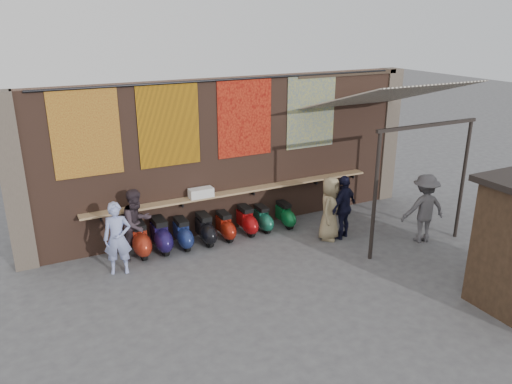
# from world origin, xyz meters

# --- Properties ---
(ground) EXTENTS (70.00, 70.00, 0.00)m
(ground) POSITION_xyz_m (0.00, 0.00, 0.00)
(ground) COLOR #474749
(ground) RESTS_ON ground
(brick_wall) EXTENTS (10.00, 0.40, 4.00)m
(brick_wall) POSITION_xyz_m (0.00, 2.70, 2.00)
(brick_wall) COLOR brown
(brick_wall) RESTS_ON ground
(pier_left) EXTENTS (0.50, 0.50, 4.00)m
(pier_left) POSITION_xyz_m (-5.20, 2.70, 2.00)
(pier_left) COLOR #4C4238
(pier_left) RESTS_ON ground
(pier_right) EXTENTS (0.50, 0.50, 4.00)m
(pier_right) POSITION_xyz_m (5.20, 2.70, 2.00)
(pier_right) COLOR #4C4238
(pier_right) RESTS_ON ground
(eating_counter) EXTENTS (8.00, 0.32, 0.05)m
(eating_counter) POSITION_xyz_m (0.00, 2.33, 1.10)
(eating_counter) COLOR #9E7A51
(eating_counter) RESTS_ON brick_wall
(shelf_box) EXTENTS (0.61, 0.28, 0.23)m
(shelf_box) POSITION_xyz_m (-1.02, 2.30, 1.24)
(shelf_box) COLOR white
(shelf_box) RESTS_ON eating_counter
(tapestry_redgold) EXTENTS (1.50, 0.02, 2.00)m
(tapestry_redgold) POSITION_xyz_m (-3.60, 2.48, 3.00)
(tapestry_redgold) COLOR maroon
(tapestry_redgold) RESTS_ON brick_wall
(tapestry_sun) EXTENTS (1.50, 0.02, 2.00)m
(tapestry_sun) POSITION_xyz_m (-1.70, 2.48, 3.00)
(tapestry_sun) COLOR orange
(tapestry_sun) RESTS_ON brick_wall
(tapestry_orange) EXTENTS (1.50, 0.02, 2.00)m
(tapestry_orange) POSITION_xyz_m (0.30, 2.48, 3.00)
(tapestry_orange) COLOR #B83017
(tapestry_orange) RESTS_ON brick_wall
(tapestry_multi) EXTENTS (1.50, 0.02, 2.00)m
(tapestry_multi) POSITION_xyz_m (2.30, 2.48, 3.00)
(tapestry_multi) COLOR #26438D
(tapestry_multi) RESTS_ON brick_wall
(hang_rail) EXTENTS (9.50, 0.06, 0.06)m
(hang_rail) POSITION_xyz_m (0.00, 2.47, 3.98)
(hang_rail) COLOR black
(hang_rail) RESTS_ON brick_wall
(scooter_stool_0) EXTENTS (0.39, 0.88, 0.83)m
(scooter_stool_0) POSITION_xyz_m (-2.72, 2.03, 0.42)
(scooter_stool_0) COLOR #9C2714
(scooter_stool_0) RESTS_ON ground
(scooter_stool_1) EXTENTS (0.39, 0.87, 0.83)m
(scooter_stool_1) POSITION_xyz_m (-2.20, 2.02, 0.41)
(scooter_stool_1) COLOR #1C1246
(scooter_stool_1) RESTS_ON ground
(scooter_stool_2) EXTENTS (0.35, 0.78, 0.74)m
(scooter_stool_2) POSITION_xyz_m (-1.66, 1.98, 0.37)
(scooter_stool_2) COLOR navy
(scooter_stool_2) RESTS_ON ground
(scooter_stool_3) EXTENTS (0.36, 0.80, 0.76)m
(scooter_stool_3) POSITION_xyz_m (-1.08, 1.96, 0.38)
(scooter_stool_3) COLOR black
(scooter_stool_3) RESTS_ON ground
(scooter_stool_4) EXTENTS (0.33, 0.74, 0.71)m
(scooter_stool_4) POSITION_xyz_m (-0.53, 1.97, 0.35)
(scooter_stool_4) COLOR maroon
(scooter_stool_4) RESTS_ON ground
(scooter_stool_5) EXTENTS (0.35, 0.78, 0.74)m
(scooter_stool_5) POSITION_xyz_m (0.11, 2.03, 0.37)
(scooter_stool_5) COLOR maroon
(scooter_stool_5) RESTS_ON ground
(scooter_stool_6) EXTENTS (0.32, 0.71, 0.67)m
(scooter_stool_6) POSITION_xyz_m (0.59, 2.02, 0.34)
(scooter_stool_6) COLOR #165B44
(scooter_stool_6) RESTS_ON ground
(scooter_stool_7) EXTENTS (0.32, 0.71, 0.68)m
(scooter_stool_7) POSITION_xyz_m (1.25, 1.99, 0.34)
(scooter_stool_7) COLOR #0D5F2B
(scooter_stool_7) RESTS_ON ground
(diner_left) EXTENTS (0.69, 0.55, 1.66)m
(diner_left) POSITION_xyz_m (-3.34, 1.40, 0.83)
(diner_left) COLOR #919CD3
(diner_left) RESTS_ON ground
(diner_right) EXTENTS (1.02, 0.94, 1.69)m
(diner_right) POSITION_xyz_m (-2.75, 2.00, 0.84)
(diner_right) COLOR #33272E
(diner_right) RESTS_ON ground
(shopper_navy) EXTENTS (1.07, 0.76, 1.68)m
(shopper_navy) POSITION_xyz_m (2.23, 0.70, 0.84)
(shopper_navy) COLOR black
(shopper_navy) RESTS_ON ground
(shopper_grey) EXTENTS (1.27, 0.91, 1.77)m
(shopper_grey) POSITION_xyz_m (3.91, -0.38, 0.89)
(shopper_grey) COLOR #555358
(shopper_grey) RESTS_ON ground
(shopper_tan) EXTENTS (0.97, 0.91, 1.66)m
(shopper_tan) POSITION_xyz_m (1.87, 0.80, 0.83)
(shopper_tan) COLOR #998761
(shopper_tan) RESTS_ON ground
(stall_shelf) EXTENTS (1.92, 0.11, 0.06)m
(stall_shelf) POSITION_xyz_m (3.79, -2.81, 0.92)
(stall_shelf) COLOR #473321
(stall_shelf) RESTS_ON market_stall
(awning_canvas) EXTENTS (3.20, 3.28, 0.97)m
(awning_canvas) POSITION_xyz_m (3.50, 0.90, 3.55)
(awning_canvas) COLOR beige
(awning_canvas) RESTS_ON brick_wall
(awning_ledger) EXTENTS (3.30, 0.08, 0.12)m
(awning_ledger) POSITION_xyz_m (3.50, 2.49, 3.95)
(awning_ledger) COLOR #33261C
(awning_ledger) RESTS_ON brick_wall
(awning_header) EXTENTS (3.00, 0.08, 0.08)m
(awning_header) POSITION_xyz_m (3.50, -0.60, 3.08)
(awning_header) COLOR black
(awning_header) RESTS_ON awning_post_left
(awning_post_left) EXTENTS (0.09, 0.09, 3.10)m
(awning_post_left) POSITION_xyz_m (2.10, -0.60, 1.55)
(awning_post_left) COLOR black
(awning_post_left) RESTS_ON ground
(awning_post_right) EXTENTS (0.09, 0.09, 3.10)m
(awning_post_right) POSITION_xyz_m (4.90, -0.60, 1.55)
(awning_post_right) COLOR black
(awning_post_right) RESTS_ON ground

